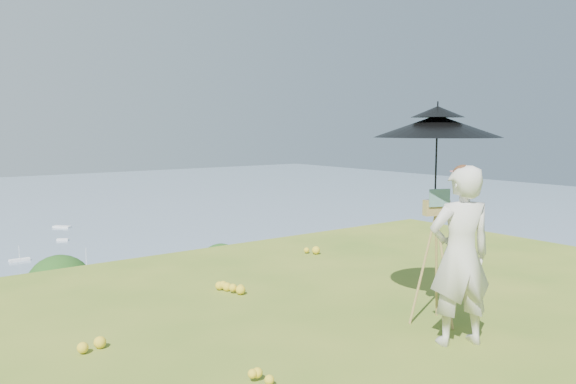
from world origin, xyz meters
TOP-DOWN VIEW (x-y plane):
  - painter at (1.34, 1.45)m, footprint 0.78×0.66m
  - field_easel at (1.63, 1.99)m, footprint 0.74×0.74m
  - sun_umbrella at (1.64, 2.01)m, footprint 1.70×1.70m
  - painter_cap at (1.34, 1.45)m, footprint 0.26×0.29m

SIDE VIEW (x-z plane):
  - field_easel at x=1.63m, z-range 0.00..1.51m
  - painter at x=1.34m, z-range 0.00..1.80m
  - painter_cap at x=1.34m, z-range 1.70..1.80m
  - sun_umbrella at x=1.64m, z-range 1.24..2.44m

